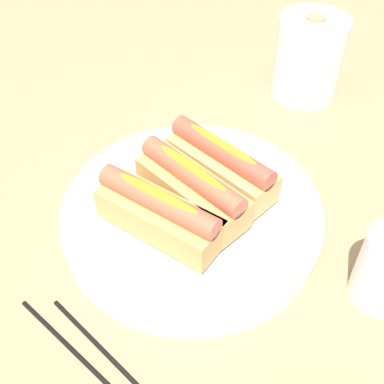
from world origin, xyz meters
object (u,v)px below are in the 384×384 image
(hotdog_back, at_px, (192,187))
(paper_towel_roll, at_px, (309,57))
(serving_bowl, at_px, (192,213))
(hotdog_side, at_px, (221,164))
(chopstick_far, at_px, (88,365))
(chopstick_near, at_px, (120,367))
(hotdog_front, at_px, (160,213))

(hotdog_back, relative_size, paper_towel_roll, 1.18)
(serving_bowl, relative_size, hotdog_side, 2.04)
(serving_bowl, relative_size, paper_towel_roll, 2.41)
(hotdog_side, bearing_deg, chopstick_far, -95.16)
(paper_towel_roll, bearing_deg, hotdog_back, -96.11)
(chopstick_near, relative_size, chopstick_far, 1.00)
(hotdog_front, height_order, paper_towel_roll, paper_towel_roll)
(hotdog_side, distance_m, chopstick_far, 0.28)
(hotdog_front, distance_m, paper_towel_roll, 0.41)
(hotdog_back, distance_m, paper_towel_roll, 0.35)
(hotdog_front, distance_m, hotdog_back, 0.06)
(hotdog_back, height_order, paper_towel_roll, paper_towel_roll)
(hotdog_side, xyz_separation_m, chopstick_near, (0.01, -0.26, -0.06))
(hotdog_front, height_order, hotdog_back, same)
(hotdog_front, distance_m, hotdog_side, 0.11)
(hotdog_front, relative_size, chopstick_far, 0.71)
(paper_towel_roll, relative_size, chopstick_far, 0.61)
(hotdog_side, height_order, paper_towel_roll, paper_towel_roll)
(serving_bowl, height_order, hotdog_front, hotdog_front)
(hotdog_back, height_order, chopstick_near, hotdog_back)
(paper_towel_roll, bearing_deg, hotdog_side, -94.48)
(hotdog_front, relative_size, hotdog_side, 0.98)
(serving_bowl, distance_m, chopstick_near, 0.20)
(serving_bowl, height_order, hotdog_back, hotdog_back)
(serving_bowl, xyz_separation_m, paper_towel_roll, (0.04, 0.35, 0.04))
(hotdog_back, distance_m, chopstick_near, 0.21)
(chopstick_far, bearing_deg, hotdog_back, 102.50)
(hotdog_front, xyz_separation_m, chopstick_near, (0.03, -0.15, -0.06))
(hotdog_front, bearing_deg, chopstick_near, -77.13)
(hotdog_side, relative_size, chopstick_near, 0.72)
(serving_bowl, distance_m, hotdog_front, 0.07)
(hotdog_side, distance_m, chopstick_near, 0.26)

